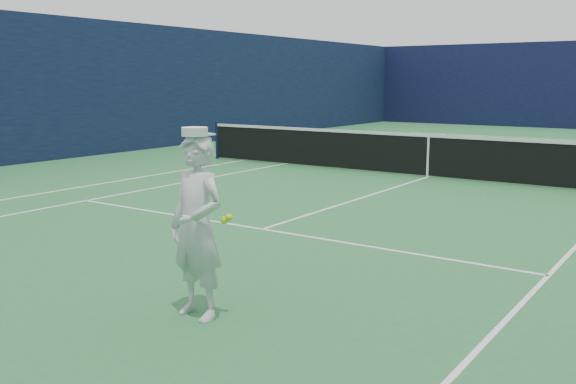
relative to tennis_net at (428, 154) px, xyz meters
name	(u,v)px	position (x,y,z in m)	size (l,w,h in m)	color
ground	(427,177)	(0.00, 0.00, -0.55)	(80.00, 80.00, 0.00)	#2A6F38
court_markings	(427,177)	(0.00, 0.00, -0.55)	(11.03, 23.83, 0.01)	white
windscreen_fence	(431,90)	(0.00, 0.00, 1.45)	(20.12, 36.12, 4.00)	black
tennis_net	(428,154)	(0.00, 0.00, 0.00)	(12.88, 0.09, 1.07)	#141E4C
tennis_player	(197,226)	(1.66, -9.63, 0.32)	(0.76, 0.53, 1.80)	silver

